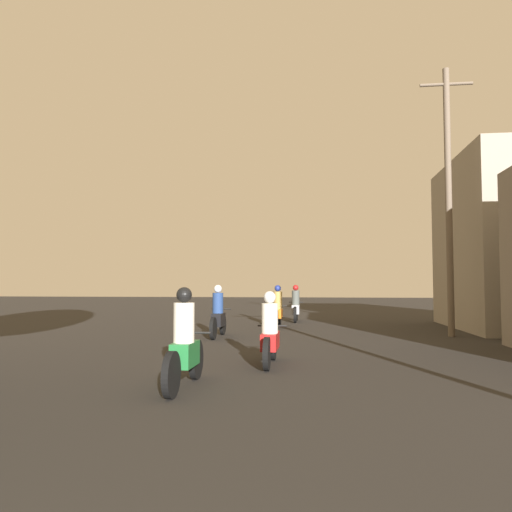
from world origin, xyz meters
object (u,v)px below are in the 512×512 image
motorcycle_green (185,347)px  utility_pole_far (449,195)px  motorcycle_orange (278,310)px  motorcycle_silver (296,307)px  motorcycle_red (270,335)px  motorcycle_black (218,316)px

motorcycle_green → utility_pole_far: bearing=50.6°
motorcycle_green → motorcycle_orange: (0.56, 11.08, -0.01)m
motorcycle_silver → utility_pole_far: utility_pole_far is taller
motorcycle_red → motorcycle_silver: bearing=99.0°
motorcycle_red → motorcycle_silver: motorcycle_silver is taller
motorcycle_green → motorcycle_black: bearing=93.9°
motorcycle_green → motorcycle_black: 7.36m
motorcycle_orange → utility_pole_far: utility_pole_far is taller
motorcycle_red → utility_pole_far: size_ratio=0.23×
motorcycle_orange → motorcycle_silver: 2.73m
motorcycle_black → motorcycle_red: bearing=-72.3°
utility_pole_far → motorcycle_red: bearing=-129.4°
motorcycle_orange → utility_pole_far: 7.19m
motorcycle_black → utility_pole_far: (7.04, 1.09, 3.72)m
motorcycle_green → motorcycle_orange: motorcycle_orange is taller
motorcycle_black → motorcycle_silver: (2.05, 6.45, -0.01)m
motorcycle_red → motorcycle_orange: bearing=102.6°
motorcycle_black → motorcycle_silver: 6.77m
utility_pole_far → motorcycle_black: bearing=-171.2°
motorcycle_green → motorcycle_silver: 13.80m
motorcycle_silver → utility_pole_far: size_ratio=0.24×
motorcycle_green → motorcycle_silver: size_ratio=1.05×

